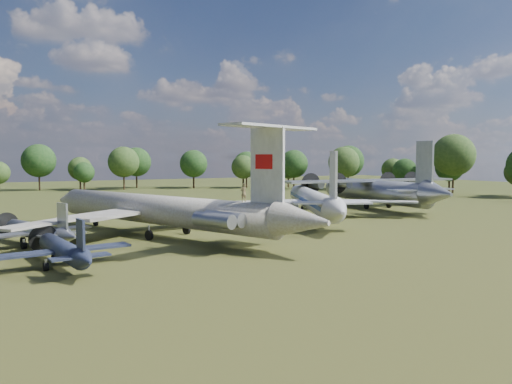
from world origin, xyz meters
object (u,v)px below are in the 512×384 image
il62_airliner (158,215)px  person_on_il62 (244,192)px  tu104_jet (313,204)px  small_prop_west (63,254)px  small_prop_northwest (37,235)px  an12_transport (374,194)px

il62_airliner → person_on_il62: (5.38, -12.60, 3.41)m
tu104_jet → small_prop_west: bearing=-129.1°
il62_airliner → small_prop_west: bearing=-155.2°
tu104_jet → small_prop_northwest: tu104_jet is taller
an12_transport → small_prop_northwest: (-58.73, -14.83, -1.38)m
small_prop_west → person_on_il62: size_ratio=8.36×
an12_transport → small_prop_west: bearing=-150.3°
small_prop_northwest → person_on_il62: (18.87, -11.22, 4.62)m
tu104_jet → small_prop_west: 43.10m
small_prop_west → small_prop_northwest: small_prop_northwest is taller
il62_airliner → small_prop_northwest: (-13.49, -1.38, -1.21)m
an12_transport → small_prop_west: (-57.48, -27.00, -1.44)m
small_prop_northwest → person_on_il62: 22.43m
small_prop_west → tu104_jet: bearing=18.5°
small_prop_northwest → tu104_jet: bearing=-11.8°
tu104_jet → small_prop_northwest: (-39.78, -7.13, -0.92)m
il62_airliner → person_on_il62: person_on_il62 is taller
person_on_il62 → small_prop_west: bearing=-10.5°
an12_transport → person_on_il62: (-39.86, -26.05, 3.23)m
il62_airliner → small_prop_northwest: bearing=162.7°
il62_airliner → small_prop_northwest: 13.61m
il62_airliner → small_prop_west: il62_airliner is taller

